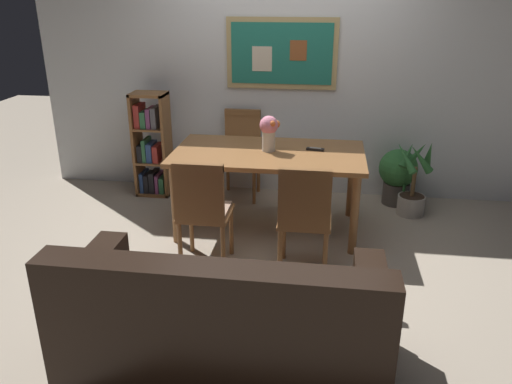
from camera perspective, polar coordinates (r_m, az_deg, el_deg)
name	(u,v)px	position (r m, az deg, el deg)	size (l,w,h in m)	color
ground_plane	(266,248)	(4.41, 1.17, -6.29)	(12.00, 12.00, 0.00)	tan
wall_back_with_painting	(284,70)	(5.37, 3.18, 13.50)	(5.20, 0.14, 2.60)	silver
dining_table	(269,161)	(4.52, 1.42, 3.52)	(1.68, 0.94, 0.74)	brown
dining_chair_near_right	(305,212)	(3.79, 5.47, -2.28)	(0.40, 0.41, 0.91)	brown
dining_chair_far_left	(241,146)	(5.37, -1.65, 5.14)	(0.40, 0.41, 0.91)	brown
dining_chair_near_left	(203,206)	(3.90, -6.02, -1.56)	(0.40, 0.41, 0.91)	brown
leather_couch	(223,326)	(2.97, -3.72, -14.75)	(1.80, 0.84, 0.84)	black
bookshelf	(152,148)	(5.51, -11.66, 4.86)	(0.36, 0.28, 1.10)	brown
potted_ivy	(398,174)	(5.38, 15.63, 1.97)	(0.39, 0.39, 0.58)	#4C4742
potted_palm	(413,186)	(5.16, 17.22, 0.67)	(0.38, 0.39, 0.79)	#B2ADA3
flower_vase	(269,130)	(4.47, 1.48, 6.96)	(0.18, 0.17, 0.31)	beige
tv_remote	(315,149)	(4.55, 6.67, 4.80)	(0.16, 0.07, 0.02)	black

